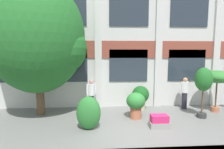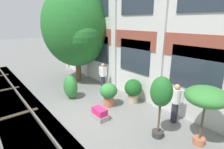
{
  "view_description": "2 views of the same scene",
  "coord_description": "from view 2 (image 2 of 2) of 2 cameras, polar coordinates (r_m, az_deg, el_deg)",
  "views": [
    {
      "loc": [
        -1.46,
        -6.51,
        2.87
      ],
      "look_at": [
        -0.98,
        1.24,
        1.95
      ],
      "focal_mm": 28.0,
      "sensor_mm": 36.0,
      "label": 1
    },
    {
      "loc": [
        6.21,
        -3.84,
        4.01
      ],
      "look_at": [
        -0.37,
        1.53,
        1.4
      ],
      "focal_mm": 28.0,
      "sensor_mm": 36.0,
      "label": 2
    }
  ],
  "objects": [
    {
      "name": "ground_plane",
      "position": [
        8.33,
        -6.72,
        -11.81
      ],
      "size": [
        80.0,
        80.0,
        0.0
      ],
      "primitive_type": "plane",
      "color": "slate"
    },
    {
      "name": "rail_tracks",
      "position": [
        7.52,
        -26.76,
        -18.4
      ],
      "size": [
        24.04,
        2.8,
        0.43
      ],
      "color": "#4C473F",
      "rests_on": "ground"
    },
    {
      "name": "resident_near_plants",
      "position": [
        10.6,
        -2.96,
        -0.24
      ],
      "size": [
        0.49,
        0.34,
        1.6
      ],
      "rotation": [
        0.0,
        0.0,
        -1.14
      ],
      "color": "#282833",
      "rests_on": "ground"
    },
    {
      "name": "topiary_hedge",
      "position": [
        9.61,
        -13.39,
        -3.93
      ],
      "size": [
        0.98,
        0.77,
        1.27
      ],
      "primitive_type": "ellipsoid",
      "rotation": [
        0.0,
        0.0,
        3.06
      ],
      "color": "#2D7A33",
      "rests_on": "ground"
    },
    {
      "name": "apartment_facade",
      "position": [
        9.24,
        8.95,
        18.97
      ],
      "size": [
        16.4,
        0.64,
        8.74
      ],
      "color": "silver",
      "rests_on": "ground"
    },
    {
      "name": "resident_watching_tracks",
      "position": [
        7.54,
        20.04,
        -8.47
      ],
      "size": [
        0.46,
        0.34,
        1.66
      ],
      "rotation": [
        0.0,
        0.0,
        -1.02
      ],
      "color": "#282833",
      "rests_on": "ground"
    },
    {
      "name": "potted_plant_terracotta_small",
      "position": [
        6.23,
        28.41,
        -6.81
      ],
      "size": [
        1.31,
        1.31,
        2.06
      ],
      "color": "#B76647",
      "rests_on": "ground"
    },
    {
      "name": "potted_plant_stone_basin",
      "position": [
        8.47,
        -1.1,
        -5.95
      ],
      "size": [
        0.84,
        0.84,
        1.16
      ],
      "color": "#B76647",
      "rests_on": "ground"
    },
    {
      "name": "potted_plant_tall_urn",
      "position": [
        6.13,
        15.77,
        -6.3
      ],
      "size": [
        0.74,
        0.74,
        2.27
      ],
      "color": "#333333",
      "rests_on": "ground"
    },
    {
      "name": "potted_plant_square_trough",
      "position": [
        7.59,
        -4.06,
        -12.72
      ],
      "size": [
        0.75,
        0.44,
        0.51
      ],
      "color": "gray",
      "rests_on": "ground"
    },
    {
      "name": "broadleaf_tree",
      "position": [
        11.96,
        -11.66,
        14.44
      ],
      "size": [
        4.51,
        4.3,
        6.22
      ],
      "color": "brown",
      "rests_on": "ground"
    },
    {
      "name": "potted_plant_fluted_column",
      "position": [
        8.87,
        6.91,
        -4.8
      ],
      "size": [
        0.87,
        0.87,
        1.24
      ],
      "color": "tan",
      "rests_on": "ground"
    }
  ]
}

